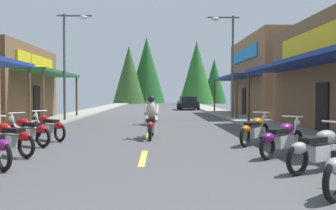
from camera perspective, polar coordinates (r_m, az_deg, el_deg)
name	(u,v)px	position (r m, az deg, el deg)	size (l,w,h in m)	color
ground	(153,119)	(25.77, -2.35, -2.08)	(9.45, 79.65, 0.10)	#4C4C4F
sidewalk_left	(67,117)	(26.51, -15.14, -1.79)	(2.28, 79.65, 0.12)	#9E9991
sidewalk_right	(237,117)	(26.34, 10.52, -1.79)	(2.28, 79.65, 0.12)	#9E9991
centerline_dashes	(153,115)	(29.78, -2.23, -1.47)	(0.16, 55.27, 0.01)	#E0C64C
storefront_right_far	(301,77)	(30.64, 19.60, 4.07)	(10.63, 10.96, 5.94)	olive
streetlamp_left	(69,52)	(22.87, -14.80, 7.80)	(2.03, 0.30, 6.32)	#474C51
streetlamp_right	(228,53)	(24.26, 9.18, 7.83)	(2.03, 0.30, 6.59)	#474C51
motorcycle_parked_right_1	(319,148)	(8.47, 22.07, -6.13)	(1.86, 1.23, 1.04)	black
motorcycle_parked_right_2	(282,138)	(10.15, 16.99, -4.81)	(1.64, 1.52, 1.04)	black
motorcycle_parked_right_3	(255,130)	(12.33, 13.07, -3.66)	(1.40, 1.74, 1.04)	black
motorcycle_parked_left_2	(8,137)	(10.71, -23.12, -4.54)	(1.84, 1.27, 1.04)	black
motorcycle_parked_left_3	(27,130)	(12.55, -20.62, -3.63)	(1.84, 1.26, 1.04)	black
motorcycle_parked_left_4	(48,126)	(13.86, -17.82, -3.11)	(1.66, 1.50, 1.04)	black
rider_cruising_lead	(151,121)	(13.69, -2.57, -2.39)	(0.60, 2.14, 1.57)	black
rider_cruising_trailing	(151,112)	(20.02, -2.62, -1.12)	(0.60, 2.14, 1.57)	black
parked_car_curbside	(188,103)	(39.65, 3.04, 0.28)	(2.18, 4.36, 1.40)	black
treeline_backdrop	(163,73)	(67.66, -0.82, 4.91)	(20.44, 12.60, 12.34)	#305223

